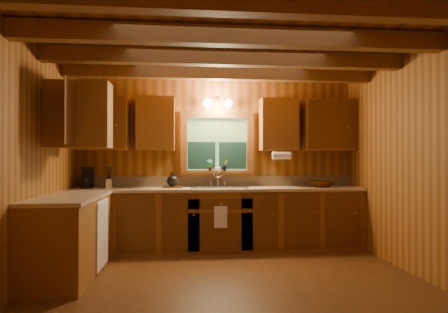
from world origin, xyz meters
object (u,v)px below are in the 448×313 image
at_px(coffee_maker, 87,178).
at_px(cutting_board, 172,187).
at_px(sink, 219,191).
at_px(wicker_basket, 321,184).

bearing_deg(coffee_maker, cutting_board, -14.43).
xyz_separation_m(sink, cutting_board, (-0.67, 0.02, 0.06)).
height_order(coffee_maker, wicker_basket, coffee_maker).
height_order(cutting_board, wicker_basket, wicker_basket).
distance_m(sink, wicker_basket, 1.54).
bearing_deg(coffee_maker, wicker_basket, -13.34).
xyz_separation_m(sink, wicker_basket, (1.54, -0.03, 0.09)).
distance_m(coffee_maker, cutting_board, 1.23).
bearing_deg(sink, wicker_basket, -0.93).
relative_size(coffee_maker, cutting_board, 1.24).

